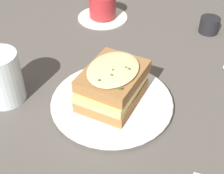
# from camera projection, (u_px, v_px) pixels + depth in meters

# --- Properties ---
(ground_plane) EXTENTS (2.40, 2.40, 0.00)m
(ground_plane) POSITION_uv_depth(u_px,v_px,m) (122.00, 107.00, 0.61)
(ground_plane) COLOR #514C47
(dinner_plate) EXTENTS (0.24, 0.24, 0.02)m
(dinner_plate) POSITION_uv_depth(u_px,v_px,m) (112.00, 102.00, 0.61)
(dinner_plate) COLOR white
(dinner_plate) RESTS_ON ground_plane
(sandwich) EXTENTS (0.13, 0.11, 0.08)m
(sandwich) POSITION_uv_depth(u_px,v_px,m) (112.00, 85.00, 0.58)
(sandwich) COLOR olive
(sandwich) RESTS_ON dinner_plate
(teacup_with_saucer) EXTENTS (0.14, 0.14, 0.07)m
(teacup_with_saucer) POSITION_uv_depth(u_px,v_px,m) (102.00, 8.00, 0.87)
(teacup_with_saucer) COLOR silver
(teacup_with_saucer) RESTS_ON ground_plane
(water_glass) EXTENTS (0.08, 0.08, 0.10)m
(water_glass) POSITION_uv_depth(u_px,v_px,m) (1.00, 78.00, 0.59)
(water_glass) COLOR silver
(water_glass) RESTS_ON ground_plane
(condiment_pot) EXTENTS (0.05, 0.05, 0.04)m
(condiment_pot) POSITION_uv_depth(u_px,v_px,m) (209.00, 25.00, 0.81)
(condiment_pot) COLOR black
(condiment_pot) RESTS_ON ground_plane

